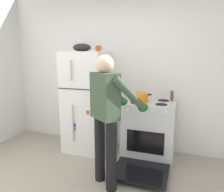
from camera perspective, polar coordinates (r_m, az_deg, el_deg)
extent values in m
cube|color=white|center=(3.71, 3.38, 7.04)|extent=(6.00, 0.10, 2.70)
cube|color=white|center=(3.62, -6.49, -1.51)|extent=(0.68, 0.68, 1.65)
cube|color=black|center=(3.28, -9.23, 1.79)|extent=(0.67, 0.01, 0.01)
cylinder|color=#B7B7BC|center=(3.42, -10.38, -7.21)|extent=(0.02, 0.02, 0.60)
cylinder|color=#B7B7BC|center=(3.27, -10.87, 6.67)|extent=(0.02, 0.02, 0.31)
cube|color=green|center=(3.47, -10.04, -8.66)|extent=(0.04, 0.01, 0.06)
cube|color=red|center=(3.27, -6.48, -4.38)|extent=(0.04, 0.01, 0.06)
cube|color=purple|center=(3.44, -9.98, -7.61)|extent=(0.04, 0.01, 0.06)
cube|color=silver|center=(3.41, 9.86, -8.90)|extent=(0.76, 0.64, 0.90)
cube|color=black|center=(3.14, 8.77, -12.06)|extent=(0.53, 0.01, 0.32)
cylinder|color=black|center=(3.19, 6.44, -1.73)|extent=(0.17, 0.17, 0.01)
cylinder|color=black|center=(3.13, 12.96, -2.19)|extent=(0.17, 0.17, 0.01)
cylinder|color=black|center=(3.46, 7.54, -0.75)|extent=(0.17, 0.17, 0.01)
cylinder|color=black|center=(3.41, 13.55, -1.15)|extent=(0.17, 0.17, 0.01)
cylinder|color=silver|center=(3.04, 4.16, -3.53)|extent=(0.04, 0.03, 0.04)
cylinder|color=silver|center=(3.00, 7.29, -3.78)|extent=(0.04, 0.03, 0.04)
cylinder|color=silver|center=(2.97, 10.70, -4.04)|extent=(0.04, 0.03, 0.04)
cylinder|color=silver|center=(2.95, 13.97, -4.28)|extent=(0.04, 0.03, 0.04)
cube|color=black|center=(3.02, 7.51, -19.26)|extent=(0.72, 0.58, 0.04)
cylinder|color=black|center=(2.80, -3.26, -13.75)|extent=(0.13, 0.13, 0.86)
cylinder|color=black|center=(2.60, -0.21, -15.75)|extent=(0.13, 0.13, 0.86)
cube|color=#384C38|center=(2.48, -1.89, 0.03)|extent=(0.41, 0.37, 0.54)
sphere|color=beige|center=(2.44, -1.95, 8.48)|extent=(0.21, 0.21, 0.21)
sphere|color=black|center=(2.44, -1.94, 7.62)|extent=(0.15, 0.15, 0.15)
cylinder|color=#384C38|center=(2.75, -0.45, 1.79)|extent=(0.35, 0.44, 0.44)
cylinder|color=#384C38|center=(2.43, 4.77, 0.56)|extent=(0.35, 0.44, 0.44)
ellipsoid|color=#1E5123|center=(2.90, 2.97, -1.51)|extent=(0.12, 0.18, 0.10)
ellipsoid|color=#1E5123|center=(2.60, 8.28, -3.06)|extent=(0.12, 0.18, 0.10)
cylinder|color=orange|center=(3.26, 7.23, -0.25)|extent=(0.27, 0.27, 0.13)
cube|color=black|center=(3.29, 4.57, 0.71)|extent=(0.05, 0.03, 0.02)
cube|color=black|center=(3.22, 9.99, 0.37)|extent=(0.05, 0.03, 0.02)
cylinder|color=#B24C1E|center=(3.51, -3.73, 12.46)|extent=(0.08, 0.08, 0.10)
torus|color=#B24C1E|center=(3.50, -3.05, 12.56)|extent=(0.06, 0.01, 0.06)
cylinder|color=brown|center=(3.44, 15.65, 0.13)|extent=(0.05, 0.05, 0.14)
ellipsoid|color=black|center=(3.58, -7.98, 12.66)|extent=(0.30, 0.30, 0.13)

